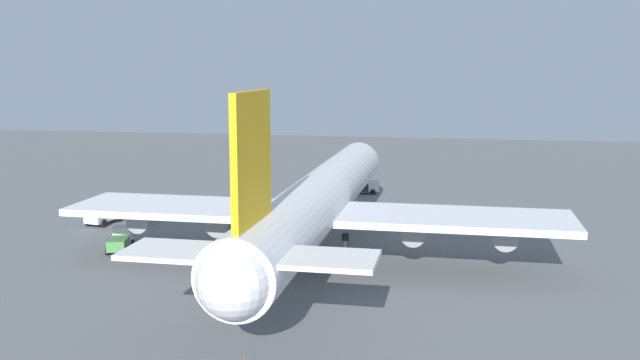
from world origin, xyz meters
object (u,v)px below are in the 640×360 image
object	(u,v)px
pushback_tractor	(105,214)
baggage_tug	(120,240)
catering_truck	(363,187)
safety_cone_nose	(355,202)
cargo_airplane	(319,201)

from	to	relation	value
pushback_tractor	baggage_tug	size ratio (longest dim) A/B	1.09
catering_truck	baggage_tug	size ratio (longest dim) A/B	1.10
catering_truck	safety_cone_nose	xyz separation A→B (m)	(-9.12, -0.02, -0.71)
pushback_tractor	safety_cone_nose	world-z (taller)	pushback_tractor
cargo_airplane	pushback_tractor	size ratio (longest dim) A/B	11.38
baggage_tug	safety_cone_nose	size ratio (longest dim) A/B	6.53
catering_truck	safety_cone_nose	distance (m)	9.15
safety_cone_nose	baggage_tug	bearing A→B (deg)	144.66
cargo_airplane	catering_truck	bearing A→B (deg)	0.70
cargo_airplane	pushback_tractor	xyz separation A→B (m)	(10.49, 29.78, -4.80)
cargo_airplane	baggage_tug	xyz separation A→B (m)	(-1.36, 21.66, -4.88)
catering_truck	pushback_tractor	size ratio (longest dim) A/B	1.01
pushback_tractor	safety_cone_nose	bearing A→B (deg)	-58.36
safety_cone_nose	cargo_airplane	bearing A→B (deg)	-179.12
cargo_airplane	catering_truck	xyz separation A→B (m)	(37.69, 0.46, -4.95)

